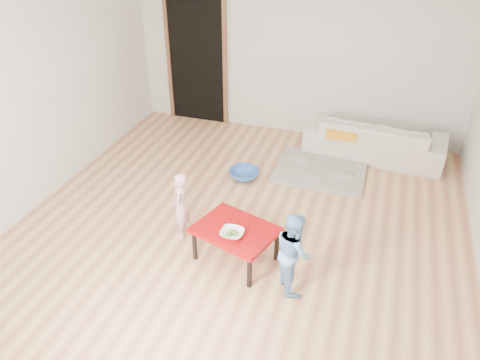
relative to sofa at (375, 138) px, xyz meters
The scene contains 13 objects.
floor 2.43m from the sofa, 122.04° to the right, with size 5.00×5.00×0.01m, color #B26E4C.
back_wall 1.70m from the sofa, 160.67° to the left, with size 5.00×0.02×2.60m, color silver.
left_wall 4.42m from the sofa, 151.55° to the right, with size 0.02×5.00×2.60m, color silver.
doorway 3.01m from the sofa, behind, with size 1.02×0.08×2.11m, color brown, non-canonical shape.
sofa is the anchor object (origin of this frame).
cushion 0.52m from the sofa, 154.10° to the right, with size 0.41×0.37×0.11m, color orange.
red_table 2.99m from the sofa, 112.97° to the right, with size 0.79×0.59×0.39m, color #930809, non-canonical shape.
bowl 3.10m from the sofa, 112.02° to the right, with size 0.23×0.23×0.06m, color white.
broccoli 3.10m from the sofa, 112.02° to the right, with size 0.12×0.12×0.06m, color #2D5919, non-canonical shape.
child_pink 3.16m from the sofa, 126.13° to the right, with size 0.28×0.19×0.78m, color pink.
child_blue 3.00m from the sofa, 100.17° to the right, with size 0.41×0.32×0.84m, color #689EF2.
basin 1.98m from the sofa, 142.94° to the right, with size 0.40×0.40×0.13m, color #2D60AB.
blanket 0.98m from the sofa, 131.75° to the right, with size 1.19×0.99×0.06m, color #A39F8F, non-canonical shape.
Camera 1 is at (1.33, -4.23, 3.27)m, focal length 35.00 mm.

